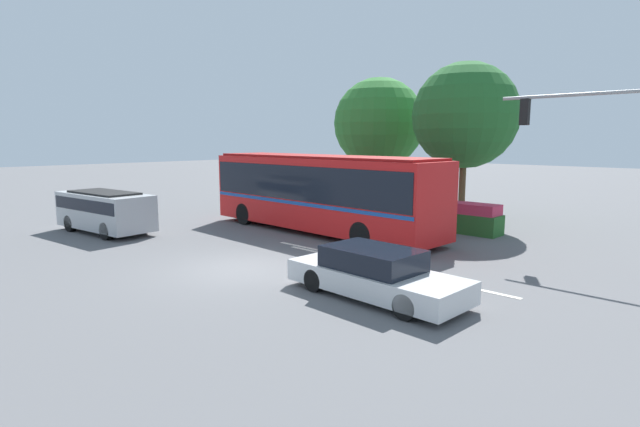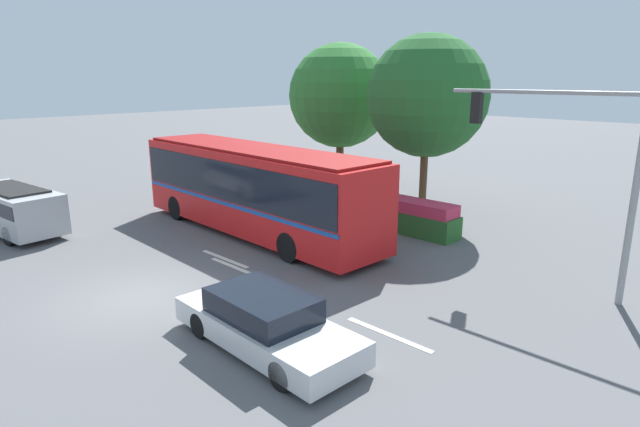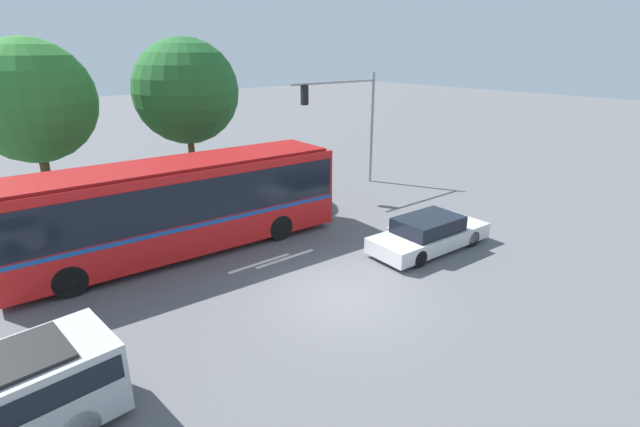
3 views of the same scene
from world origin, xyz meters
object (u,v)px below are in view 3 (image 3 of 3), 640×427
Objects in this scene: city_bus at (180,202)px; traffic_light_pole at (352,113)px; street_tree_centre at (186,91)px; sedan_foreground at (429,234)px; street_tree_left at (32,101)px.

traffic_light_pole reaches higher than city_bus.
sedan_foreground is at bearing -72.39° from street_tree_centre.
sedan_foreground is 0.65× the size of street_tree_left.
city_bus is at bearing -70.39° from street_tree_left.
traffic_light_pole is 14.32m from street_tree_left.
traffic_light_pole is at bearing -27.40° from street_tree_centre.
city_bus is 10.96m from traffic_light_pole.
traffic_light_pole is (3.45, 7.98, 3.27)m from sedan_foreground.
street_tree_centre reaches higher than sedan_foreground.
city_bus is 2.42× the size of sedan_foreground.
sedan_foreground is 17.06m from street_tree_left.
city_bus is at bearing 144.37° from sedan_foreground.
street_tree_left is 6.31m from street_tree_centre.
sedan_foreground is 9.29m from traffic_light_pole.
traffic_light_pole is 0.78× the size of street_tree_centre.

